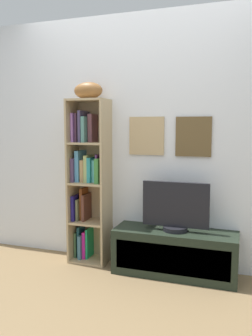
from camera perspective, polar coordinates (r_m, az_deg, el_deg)
The scene contains 6 objects.
ground at distance 2.66m, azimuth -4.86°, elevation -23.94°, with size 5.20×5.20×0.04m, color olive.
back_wall at distance 3.36m, azimuth 2.71°, elevation 4.46°, with size 4.80×0.08×2.41m.
bookshelf at distance 3.45m, azimuth -6.30°, elevation -2.02°, with size 0.38×0.28×1.61m.
football at distance 3.39m, azimuth -6.27°, elevation 12.60°, with size 0.29×0.16×0.16m, color brown.
tv_stand at distance 3.26m, azimuth 8.05°, elevation -13.69°, with size 1.11×0.37×0.41m.
television at distance 3.14m, azimuth 8.18°, elevation -6.48°, with size 0.60×0.22×0.45m.
Camera 1 is at (0.93, -2.10, 1.33)m, focal length 36.87 mm.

